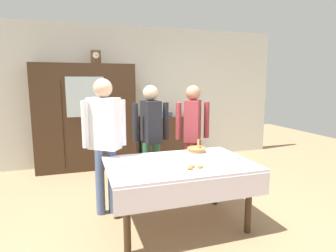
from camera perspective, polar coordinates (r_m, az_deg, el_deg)
ground_plane at (r=3.62m, az=1.03°, el=-17.83°), size 12.00×12.00×0.00m
back_wall at (r=5.81m, az=-7.53°, el=6.13°), size 6.40×0.10×2.70m
dining_table at (r=3.17m, az=2.46°, el=-9.24°), size 1.60×1.05×0.74m
wall_cabinet at (r=5.45m, az=-16.21°, el=1.70°), size 1.79×0.46×1.95m
mantel_clock at (r=5.44m, az=-14.35°, el=13.31°), size 0.18×0.11×0.24m
bookshelf_low at (r=5.85m, az=-0.16°, el=-2.52°), size 1.10×0.35×0.93m
book_stack at (r=5.77m, az=-0.17°, el=2.45°), size 0.18×0.20×0.09m
tea_cup_near_left at (r=3.07m, az=-2.40°, el=-7.40°), size 0.13×0.13×0.06m
tea_cup_mid_right at (r=2.98m, az=-9.50°, el=-8.02°), size 0.13×0.13×0.06m
tea_cup_mid_left at (r=3.38m, az=13.35°, el=-6.08°), size 0.13×0.13×0.06m
bread_basket at (r=3.64m, az=5.77°, el=-4.68°), size 0.24×0.24×0.16m
pastry_plate at (r=2.92m, az=5.46°, el=-8.59°), size 0.28×0.28×0.05m
spoon_front_edge at (r=3.17m, az=-5.27°, el=-7.33°), size 0.12×0.02×0.01m
spoon_near_left at (r=3.14m, az=11.85°, el=-7.66°), size 0.12×0.02×0.01m
person_beside_shelf at (r=3.49m, az=-12.68°, el=-1.42°), size 0.52×0.38×1.67m
person_behind_table_left at (r=3.98m, az=-3.47°, el=-0.80°), size 0.52×0.38×1.58m
person_behind_table_right at (r=4.12m, az=4.98°, el=-0.53°), size 0.52×0.41×1.58m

